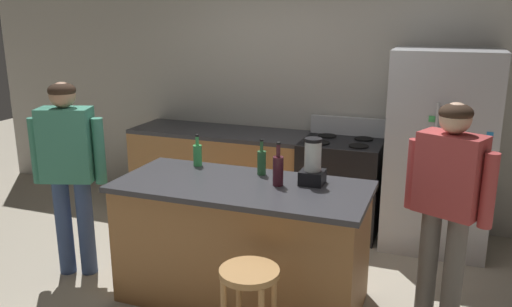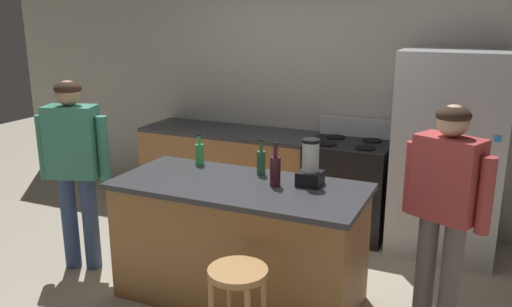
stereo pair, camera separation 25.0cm
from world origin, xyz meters
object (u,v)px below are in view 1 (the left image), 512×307
at_px(person_by_island_left, 69,162).
at_px(refrigerator, 440,151).
at_px(blender_appliance, 313,165).
at_px(bottle_wine, 278,170).
at_px(kitchen_island, 242,242).
at_px(bottle_olive_oil, 262,162).
at_px(bar_stool, 249,291).
at_px(bottle_soda, 198,154).
at_px(stove_range, 340,185).
at_px(person_by_sink_right, 448,197).

bearing_deg(person_by_island_left, refrigerator, 30.29).
distance_m(blender_appliance, bottle_wine, 0.25).
bearing_deg(kitchen_island, bottle_olive_oil, 77.50).
bearing_deg(blender_appliance, bottle_wine, -152.61).
bearing_deg(bottle_olive_oil, bar_stool, -74.28).
bearing_deg(person_by_island_left, bar_stool, -18.84).
xyz_separation_m(bar_stool, bottle_soda, (-0.83, 1.01, 0.50)).
height_order(person_by_island_left, bottle_soda, person_by_island_left).
relative_size(person_by_island_left, bottle_wine, 5.03).
xyz_separation_m(kitchen_island, bottle_olive_oil, (0.06, 0.26, 0.55)).
relative_size(bottle_wine, bottle_soda, 1.23).
height_order(stove_range, person_by_sink_right, person_by_sink_right).
xyz_separation_m(person_by_island_left, person_by_sink_right, (2.82, 0.23, -0.01)).
bearing_deg(blender_appliance, person_by_sink_right, -3.05).
distance_m(stove_range, bar_stool, 2.22).
bearing_deg(bottle_soda, stove_range, 52.68).
xyz_separation_m(kitchen_island, bar_stool, (0.33, -0.70, 0.04)).
height_order(person_by_sink_right, blender_appliance, person_by_sink_right).
bearing_deg(stove_range, bottle_soda, -127.32).
height_order(stove_range, bottle_wine, bottle_wine).
bearing_deg(bar_stool, person_by_island_left, 161.16).
bearing_deg(person_by_sink_right, bottle_olive_oil, 174.25).
relative_size(blender_appliance, bottle_olive_oil, 1.22).
relative_size(refrigerator, bottle_soda, 7.02).
bearing_deg(bottle_wine, bottle_olive_oil, 134.44).
relative_size(stove_range, bottle_olive_oil, 3.95).
xyz_separation_m(refrigerator, bottle_wine, (-1.05, -1.44, 0.13)).
bearing_deg(refrigerator, bottle_soda, -146.61).
relative_size(refrigerator, person_by_island_left, 1.13).
xyz_separation_m(bar_stool, bottle_olive_oil, (-0.27, 0.96, 0.51)).
height_order(refrigerator, person_by_island_left, refrigerator).
distance_m(bar_stool, bottle_olive_oil, 1.12).
bearing_deg(blender_appliance, refrigerator, 57.87).
bearing_deg(person_by_island_left, stove_range, 41.16).
xyz_separation_m(kitchen_island, bottle_wine, (0.25, 0.06, 0.57)).
height_order(person_by_sink_right, bottle_olive_oil, person_by_sink_right).
xyz_separation_m(kitchen_island, person_by_sink_right, (1.39, 0.13, 0.49)).
bearing_deg(bar_stool, refrigerator, 66.08).
xyz_separation_m(person_by_island_left, bottle_soda, (0.93, 0.41, 0.04)).
bearing_deg(bottle_wine, person_by_sink_right, 3.31).
relative_size(kitchen_island, stove_range, 1.68).
height_order(refrigerator, bottle_olive_oil, refrigerator).
bearing_deg(person_by_sink_right, person_by_island_left, -175.38).
distance_m(person_by_island_left, person_by_sink_right, 2.83).
distance_m(kitchen_island, bottle_olive_oil, 0.62).
relative_size(bar_stool, bottle_olive_oil, 2.31).
xyz_separation_m(kitchen_island, refrigerator, (1.30, 1.50, 0.44)).
bearing_deg(blender_appliance, stove_range, 92.12).
bearing_deg(bottle_soda, refrigerator, 33.39).
distance_m(bar_stool, bottle_soda, 1.40).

